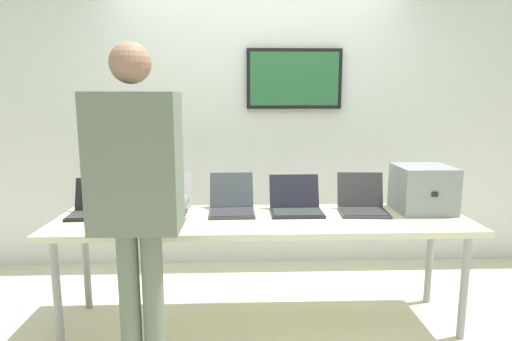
% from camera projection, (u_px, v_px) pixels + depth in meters
% --- Properties ---
extents(ground, '(8.00, 8.00, 0.04)m').
position_uv_depth(ground, '(262.00, 324.00, 2.95)').
color(ground, beige).
extents(back_wall, '(8.00, 0.11, 2.72)m').
position_uv_depth(back_wall, '(257.00, 117.00, 3.83)').
color(back_wall, silver).
rests_on(back_wall, ground).
extents(workbench, '(2.75, 0.70, 0.75)m').
position_uv_depth(workbench, '(262.00, 225.00, 2.83)').
color(workbench, beige).
rests_on(workbench, ground).
extents(equipment_box, '(0.37, 0.37, 0.32)m').
position_uv_depth(equipment_box, '(423.00, 189.00, 2.97)').
color(equipment_box, gray).
rests_on(equipment_box, workbench).
extents(laptop_station_0, '(0.39, 0.32, 0.23)m').
position_uv_depth(laptop_station_0, '(100.00, 207.00, 2.89)').
color(laptop_station_0, black).
rests_on(laptop_station_0, workbench).
extents(laptop_station_1, '(0.31, 0.36, 0.26)m').
position_uv_depth(laptop_station_1, '(168.00, 205.00, 2.94)').
color(laptop_station_1, '#B1B0B8').
rests_on(laptop_station_1, workbench).
extents(laptop_station_2, '(0.32, 0.40, 0.25)m').
position_uv_depth(laptop_station_2, '(232.00, 204.00, 2.96)').
color(laptop_station_2, '#33393E').
rests_on(laptop_station_2, workbench).
extents(laptop_station_3, '(0.36, 0.33, 0.24)m').
position_uv_depth(laptop_station_3, '(296.00, 204.00, 2.96)').
color(laptop_station_3, '#1F202C').
rests_on(laptop_station_3, workbench).
extents(laptop_station_4, '(0.35, 0.34, 0.26)m').
position_uv_depth(laptop_station_4, '(362.00, 204.00, 2.96)').
color(laptop_station_4, '#3B393C').
rests_on(laptop_station_4, workbench).
extents(person, '(0.44, 0.59, 1.80)m').
position_uv_depth(person, '(137.00, 186.00, 2.13)').
color(person, slate).
rests_on(person, ground).
extents(coffee_mug, '(0.09, 0.09, 0.09)m').
position_uv_depth(coffee_mug, '(135.00, 223.00, 2.54)').
color(coffee_mug, '#CF443C').
rests_on(coffee_mug, workbench).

